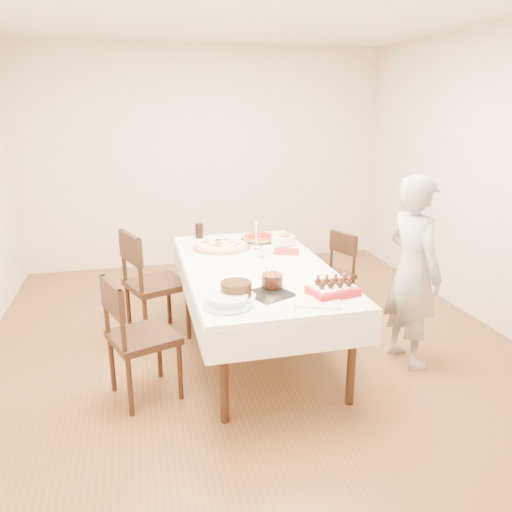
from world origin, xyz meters
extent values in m
plane|color=brown|center=(0.00, 0.00, 0.00)|extent=(5.00, 5.00, 0.00)
cube|color=beige|center=(0.00, 2.50, 1.35)|extent=(4.50, 0.04, 2.70)
cube|color=beige|center=(0.00, -2.50, 1.35)|extent=(4.50, 0.04, 2.70)
cube|color=beige|center=(2.25, 0.00, 1.35)|extent=(0.04, 5.00, 2.70)
plane|color=white|center=(0.00, 0.00, 2.70)|extent=(5.00, 5.00, 0.00)
cube|color=silver|center=(0.01, -0.07, 0.38)|extent=(1.15, 2.15, 0.75)
imported|color=#A39E99|center=(1.15, -0.54, 0.76)|extent=(0.45, 0.60, 1.52)
cylinder|color=beige|center=(-0.17, 0.49, 0.77)|extent=(0.64, 0.64, 0.04)
cylinder|color=red|center=(0.23, 0.69, 0.77)|extent=(0.46, 0.46, 0.04)
cube|color=#B21E1E|center=(0.37, 0.25, 0.75)|extent=(0.28, 0.28, 0.01)
cylinder|color=white|center=(0.41, 0.49, 0.79)|extent=(0.23, 0.23, 0.07)
cylinder|color=white|center=(0.13, 0.40, 0.88)|extent=(0.06, 0.06, 0.25)
cylinder|color=black|center=(-0.32, 0.91, 0.82)|extent=(0.09, 0.09, 0.15)
cylinder|color=#331D0C|center=(-0.28, -0.72, 0.80)|extent=(0.29, 0.29, 0.11)
cube|color=black|center=(-0.05, -0.72, 0.75)|extent=(0.37, 0.37, 0.01)
cylinder|color=#39190F|center=(0.00, -0.59, 0.84)|extent=(0.18, 0.18, 0.15)
cube|color=beige|center=(0.21, -0.94, 0.75)|extent=(0.35, 0.30, 0.02)
cylinder|color=white|center=(-0.36, -0.81, 0.78)|extent=(0.32, 0.32, 0.05)
cylinder|color=white|center=(-0.37, -0.86, 0.76)|extent=(0.42, 0.42, 0.01)
camera|label=1|loc=(-0.90, -3.80, 2.00)|focal=35.00mm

